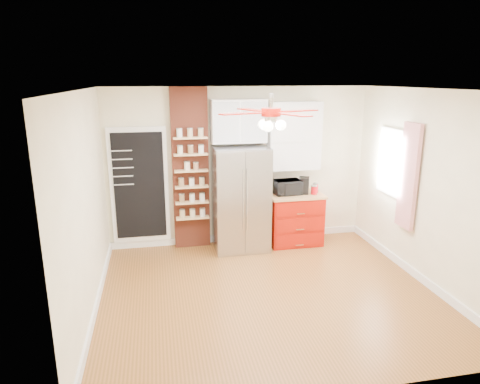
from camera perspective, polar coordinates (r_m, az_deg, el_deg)
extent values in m
plane|color=brown|center=(6.01, 3.72, -13.21)|extent=(4.50, 4.50, 0.00)
plane|color=white|center=(5.29, 4.22, 13.49)|extent=(4.50, 4.50, 0.00)
cube|color=#FDF6CB|center=(7.39, -0.09, 3.42)|extent=(4.50, 0.02, 2.70)
cube|color=#FDF6CB|center=(3.72, 12.09, -8.94)|extent=(4.50, 0.02, 2.70)
cube|color=#FDF6CB|center=(5.38, -19.86, -1.94)|extent=(0.02, 4.00, 2.70)
cube|color=#FDF6CB|center=(6.45, 23.63, 0.40)|extent=(0.02, 4.00, 2.70)
cube|color=white|center=(7.29, -13.26, 0.83)|extent=(0.95, 0.04, 1.95)
cube|color=black|center=(7.27, -13.27, 0.78)|extent=(0.82, 0.02, 1.78)
cube|color=brown|center=(7.20, -6.62, 3.00)|extent=(0.60, 0.16, 2.70)
cube|color=#A2A2A6|center=(7.14, 0.10, -0.92)|extent=(0.90, 0.70, 1.75)
cube|color=white|center=(7.09, -0.21, 9.46)|extent=(0.90, 0.35, 0.70)
cube|color=#9C1106|center=(7.56, 7.26, -3.66)|extent=(0.90, 0.60, 0.86)
cube|color=tan|center=(7.43, 7.37, -0.37)|extent=(0.94, 0.64, 0.04)
cube|color=white|center=(7.39, 7.21, 7.43)|extent=(0.90, 0.30, 1.15)
cube|color=white|center=(7.13, 19.62, 3.75)|extent=(0.04, 0.75, 1.05)
cube|color=red|center=(6.67, 21.55, 1.95)|extent=(0.06, 0.40, 1.55)
cylinder|color=silver|center=(5.30, 4.19, 11.87)|extent=(0.05, 0.05, 0.20)
cylinder|color=#981309|center=(5.31, 4.17, 10.58)|extent=(0.24, 0.24, 0.10)
sphere|color=white|center=(5.32, 4.13, 8.86)|extent=(0.13, 0.13, 0.13)
imported|color=black|center=(7.34, 6.33, 0.64)|extent=(0.48, 0.35, 0.25)
cube|color=black|center=(7.44, 8.52, 0.89)|extent=(0.23, 0.24, 0.29)
cylinder|color=#A70910|center=(7.42, 9.84, 0.23)|extent=(0.12, 0.12, 0.14)
cylinder|color=red|center=(7.54, 10.04, 0.50)|extent=(0.10, 0.10, 0.15)
cylinder|color=beige|center=(7.06, -7.08, 3.46)|extent=(0.12, 0.12, 0.13)
cylinder|color=#966B4C|center=(7.05, -5.91, 3.42)|extent=(0.09, 0.09, 0.11)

